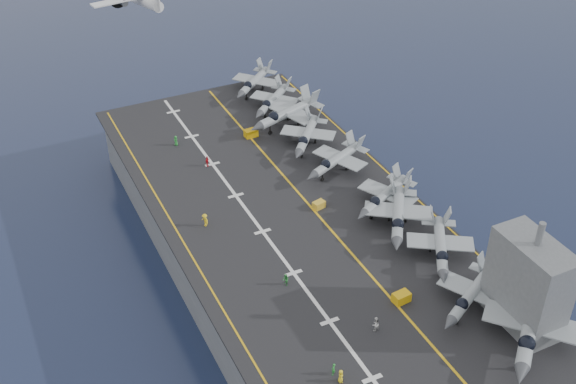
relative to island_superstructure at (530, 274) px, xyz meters
name	(u,v)px	position (x,y,z in m)	size (l,w,h in m)	color
ground	(299,274)	(-15.00, 30.00, -17.90)	(500.00, 500.00, 0.00)	#142135
hull	(300,249)	(-15.00, 30.00, -12.90)	(36.00, 90.00, 10.00)	#56595E
flight_deck	(300,222)	(-15.00, 30.00, -7.70)	(38.00, 92.00, 0.40)	black
foul_line	(318,215)	(-12.00, 30.00, -7.48)	(0.35, 90.00, 0.02)	gold
landing_centerline	(263,231)	(-21.00, 30.00, -7.48)	(0.50, 90.00, 0.02)	silver
deck_edge_port	(190,253)	(-32.00, 30.00, -7.48)	(0.25, 90.00, 0.02)	gold
deck_edge_stbd	(406,189)	(3.50, 30.00, -7.48)	(0.25, 90.00, 0.02)	gold
island_superstructure	(530,274)	(0.00, 0.00, 0.00)	(5.00, 10.00, 15.00)	#56595E
fighter_jet_0	(530,325)	(-1.66, -3.19, -4.66)	(19.44, 19.01, 5.67)	gray
fighter_jet_1	(472,293)	(-3.94, 4.66, -5.19)	(15.95, 14.15, 4.63)	#A1A9B2
fighter_jet_2	(441,244)	(-1.76, 14.13, -5.13)	(15.00, 16.37, 4.73)	#9AA1AA
fighter_jet_3	(398,213)	(-3.11, 22.48, -4.95)	(16.44, 17.68, 5.11)	#A2A9B3
fighter_jet_4	(385,194)	(-2.08, 27.55, -5.20)	(15.81, 13.85, 4.60)	#98A2A8
fighter_jet_5	(337,159)	(-3.69, 39.34, -5.16)	(15.95, 13.67, 4.67)	gray
fighter_jet_6	(307,134)	(-4.42, 48.36, -5.11)	(15.89, 16.43, 4.78)	#9297A0
fighter_jet_7	(288,112)	(-4.27, 56.19, -4.80)	(18.06, 14.81, 5.40)	gray
fighter_jet_8	(273,99)	(-4.16, 62.54, -5.19)	(15.86, 15.45, 4.62)	#A0A9AF
tow_cart_a	(401,297)	(-11.13, 9.18, -6.84)	(2.31, 1.62, 1.31)	#D6A00C
tow_cart_b	(319,205)	(-11.01, 31.65, -6.96)	(2.02, 1.56, 1.08)	gold
tow_cart_c	(251,133)	(-11.69, 55.50, -6.83)	(2.28, 1.53, 1.34)	#C99508
crew_0	(341,376)	(-24.41, 1.23, -6.62)	(1.02, 1.23, 1.76)	yellow
crew_1	(333,369)	(-24.63, 2.51, -6.67)	(1.19, 1.16, 1.67)	#268C33
crew_2	(286,280)	(-22.93, 18.37, -6.63)	(0.73, 1.07, 1.75)	green
crew_3	(205,220)	(-27.90, 34.89, -6.47)	(1.13, 1.42, 2.06)	yellow
crew_4	(207,161)	(-21.90, 49.84, -6.59)	(1.29, 1.29, 1.82)	red
crew_5	(176,141)	(-24.34, 58.39, -6.60)	(0.92, 1.20, 1.79)	#268C33
crew_7	(375,324)	(-16.75, 6.33, -6.48)	(1.36, 1.05, 2.04)	silver
transport_plane	(144,1)	(-21.25, 80.98, 9.92)	(21.33, 16.13, 4.62)	silver
fighter_jet_9	(254,81)	(-4.16, 71.04, -5.19)	(15.86, 15.45, 4.62)	#A0A9AF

